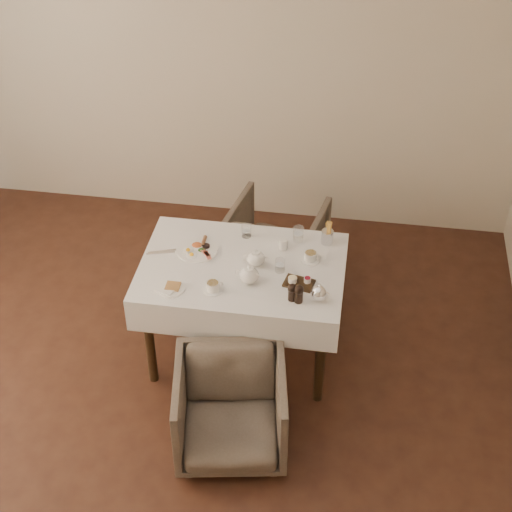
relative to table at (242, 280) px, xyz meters
The scene contains 20 objects.
table is the anchor object (origin of this frame).
armchair_near 0.85m from the table, 85.71° to the right, with size 0.64×0.66×0.60m, color #50473A.
armchair_far 0.91m from the table, 82.83° to the left, with size 0.66×0.68×0.62m, color #50473A.
breakfast_plate 0.35m from the table, 160.19° to the left, with size 0.27×0.27×0.03m.
side_plate 0.50m from the table, 143.64° to the right, with size 0.18×0.17×0.02m.
teapot_centre 0.20m from the table, 13.21° to the left, with size 0.15×0.12×0.12m, color white, non-canonical shape.
teapot_front 0.25m from the table, 65.91° to the right, with size 0.16×0.13×0.13m, color white, non-canonical shape.
creamer 0.35m from the table, 42.82° to the left, with size 0.06×0.06×0.07m, color white.
teacup_near 0.33m from the table, 117.39° to the right, with size 0.12×0.12×0.06m.
teacup_far 0.46m from the table, 16.38° to the left, with size 0.12×0.12×0.06m.
glass_left 0.35m from the table, 94.35° to the left, with size 0.06×0.06×0.09m, color silver.
glass_mid 0.29m from the table, ahead, with size 0.06×0.06×0.09m, color silver.
glass_right 0.48m from the table, 45.41° to the left, with size 0.07×0.07×0.10m, color silver.
condiment_board 0.41m from the table, 18.24° to the right, with size 0.20×0.15×0.05m.
pepper_mill_left 0.47m from the table, 37.90° to the right, with size 0.06×0.06×0.12m, color black, non-canonical shape.
pepper_mill_right 0.51m from the table, 36.10° to the right, with size 0.06×0.06×0.12m, color black, non-canonical shape.
silver_pot 0.59m from the table, 26.37° to the right, with size 0.11×0.09×0.12m, color white, non-canonical shape.
fries_cup 0.63m from the table, 32.41° to the left, with size 0.08×0.08×0.17m.
cutlery_fork 0.54m from the table, behind, with size 0.02×0.20×0.00m, color silver.
cutlery_knife 0.55m from the table, behind, with size 0.01×0.18×0.00m, color silver.
Camera 1 is at (1.03, -2.92, 3.84)m, focal length 55.00 mm.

